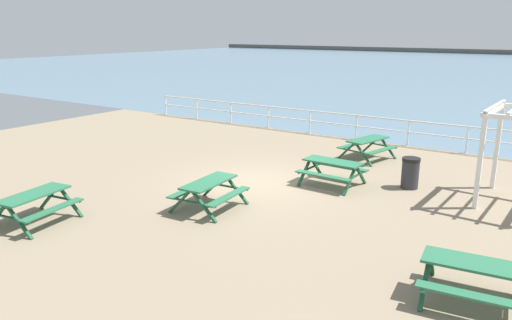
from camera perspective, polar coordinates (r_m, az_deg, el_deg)
name	(u,v)px	position (r m, az deg, el deg)	size (l,w,h in m)	color
ground_plane	(259,186)	(15.61, 0.37, -3.04)	(30.00, 24.00, 0.20)	gray
sea_band	(506,70)	(65.81, 27.03, 9.25)	(142.00, 90.00, 0.01)	slate
seaward_railing	(357,122)	(22.09, 11.58, 4.32)	(23.07, 0.07, 1.08)	white
picnic_table_near_left	(332,167)	(15.43, 8.86, -0.78)	(1.86, 1.60, 0.80)	#286B47
picnic_table_mid_centre	(475,272)	(9.66, 24.11, -11.81)	(1.96, 1.72, 0.80)	#286B47
picnic_table_far_left	(368,144)	(18.78, 12.82, 1.85)	(1.88, 2.10, 0.80)	#286B47
picnic_table_far_right	(34,201)	(13.47, -24.33, -4.32)	(1.75, 1.99, 0.80)	#286B47
picnic_table_seaward	(209,188)	(13.31, -5.46, -3.23)	(1.65, 1.90, 0.80)	#286B47
litter_bin	(410,173)	(15.70, 17.45, -1.43)	(0.55, 0.55, 0.95)	#2D2D33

